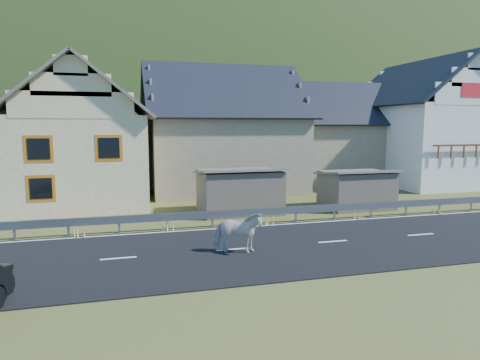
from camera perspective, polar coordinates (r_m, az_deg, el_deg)
name	(u,v)px	position (r m, az deg, el deg)	size (l,w,h in m)	color
ground	(333,243)	(17.12, 12.25, -8.15)	(160.00, 160.00, 0.00)	#404A1B
road	(333,242)	(17.12, 12.25, -8.09)	(60.00, 7.00, 0.04)	black
lane_markings	(333,241)	(17.11, 12.25, -8.01)	(60.00, 6.60, 0.01)	silver
guardrail	(296,210)	(20.24, 7.48, -4.01)	(28.10, 0.09, 0.75)	#93969B
shed_left	(239,192)	(22.13, -0.11, -1.56)	(4.30, 3.30, 2.40)	#706354
shed_right	(356,190)	(24.21, 15.24, -1.29)	(3.80, 2.90, 2.20)	#706354
house_cream	(82,128)	(26.70, -20.31, 6.53)	(7.80, 9.80, 8.30)	#FFE9B0
house_stone_a	(221,123)	(30.35, -2.49, 7.55)	(10.80, 9.80, 8.90)	gray
house_stone_b	(336,129)	(35.75, 12.71, 6.71)	(9.80, 8.80, 8.10)	gray
house_white	(425,118)	(36.52, 23.43, 7.59)	(8.80, 10.80, 9.70)	white
mountain	(154,180)	(196.56, -11.40, 0.05)	(440.00, 280.00, 260.00)	#1B3312
horse	(238,232)	(15.12, -0.33, -7.00)	(1.75, 0.80, 1.48)	beige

